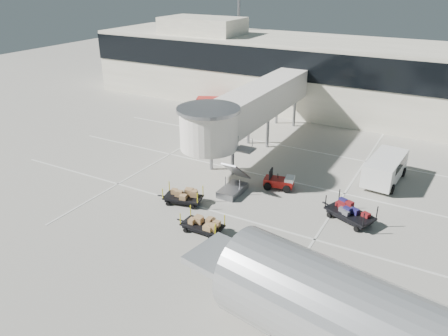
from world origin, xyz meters
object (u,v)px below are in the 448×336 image
(suitcase_cart, at_px, (350,214))
(box_cart_far, at_px, (181,197))
(ground_worker, at_px, (224,248))
(baggage_tug, at_px, (280,182))
(minivan, at_px, (386,167))
(belt_loader, at_px, (214,104))
(box_cart_near, at_px, (201,224))

(suitcase_cart, bearing_deg, box_cart_far, -139.86)
(ground_worker, bearing_deg, baggage_tug, 85.60)
(ground_worker, relative_size, minivan, 0.30)
(minivan, xyz_separation_m, belt_loader, (-21.46, 9.88, -0.45))
(baggage_tug, relative_size, belt_loader, 0.53)
(box_cart_near, xyz_separation_m, ground_worker, (2.78, -2.06, 0.32))
(box_cart_near, relative_size, minivan, 0.59)
(belt_loader, bearing_deg, ground_worker, -81.75)
(box_cart_near, bearing_deg, ground_worker, -36.69)
(ground_worker, bearing_deg, box_cart_far, 134.82)
(baggage_tug, relative_size, box_cart_far, 0.70)
(baggage_tug, xyz_separation_m, belt_loader, (-14.69, 15.14, 0.24))
(minivan, bearing_deg, baggage_tug, -137.76)
(baggage_tug, relative_size, box_cart_near, 0.73)
(box_cart_far, distance_m, ground_worker, 7.50)
(ground_worker, bearing_deg, suitcase_cart, 47.87)
(minivan, relative_size, belt_loader, 1.24)
(ground_worker, bearing_deg, box_cart_near, 134.87)
(suitcase_cart, bearing_deg, minivan, 107.19)
(baggage_tug, height_order, ground_worker, ground_worker)
(box_cart_near, xyz_separation_m, minivan, (8.80, 13.36, 0.70))
(suitcase_cart, xyz_separation_m, minivan, (0.79, 7.51, 0.69))
(belt_loader, bearing_deg, minivan, -47.85)
(ground_worker, height_order, belt_loader, belt_loader)
(minivan, height_order, belt_loader, minivan)
(box_cart_far, distance_m, minivan, 16.29)
(ground_worker, distance_m, belt_loader, 29.63)
(suitcase_cart, distance_m, box_cart_far, 11.77)
(box_cart_far, bearing_deg, box_cart_near, -49.82)
(minivan, bearing_deg, box_cart_near, -118.99)
(box_cart_far, bearing_deg, belt_loader, 101.15)
(baggage_tug, bearing_deg, minivan, 27.40)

